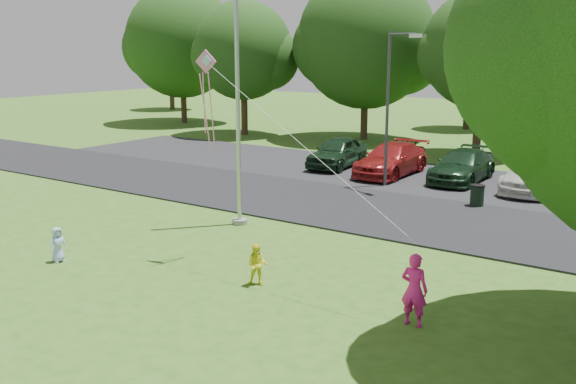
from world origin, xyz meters
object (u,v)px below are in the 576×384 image
Objects in this scene: trash_can at (477,196)px; woman at (414,290)px; child_blue at (58,245)px; flagpole at (238,97)px; street_lamp at (392,95)px; child_yellow at (257,265)px; kite at (210,81)px.

woman is at bearing -78.28° from trash_can.
trash_can is at bearing -80.15° from woman.
child_blue reaches higher than trash_can.
woman is (7.95, -4.15, -3.38)m from flagpole.
trash_can is 11.06m from woman.
trash_can is (5.70, 6.68, -3.75)m from flagpole.
street_lamp is 5.45m from trash_can.
flagpole is 6.73m from child_yellow.
child_blue is 6.06m from kite.
kite is (0.07, -11.07, 1.01)m from street_lamp.
street_lamp is at bearing -1.55° from child_blue.
child_yellow is (-4.09, 0.01, -0.27)m from woman.
trash_can is 10.97m from child_yellow.
child_yellow is 4.92m from kite.
street_lamp is 11.11m from kite.
woman is at bearing -28.20° from child_yellow.
flagpole is 12.06× the size of trash_can.
woman is 7.52m from kite.
child_yellow is 0.15× the size of kite.
street_lamp is 12.65m from child_yellow.
woman is at bearing -27.56° from flagpole.
flagpole is 9.55m from trash_can.
child_yellow is at bearing -34.80° from kite.
flagpole is at bearing -77.86° from street_lamp.
child_yellow is at bearing -61.51° from child_blue.
street_lamp is 7.67× the size of trash_can.
street_lamp reaches higher than trash_can.
woman reaches higher than child_blue.
kite is at bearing -62.28° from flagpole.
child_yellow is at bearing -47.02° from flagpole.
street_lamp is at bearing -64.07° from woman.
street_lamp is 14.43m from child_blue.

